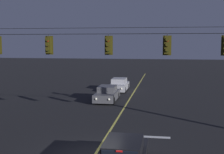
% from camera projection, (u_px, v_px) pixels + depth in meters
% --- Properties ---
extents(lane_centre_stripe, '(0.14, 60.00, 0.01)m').
position_uv_depth(lane_centre_stripe, '(122.00, 110.00, 24.49)').
color(lane_centre_stripe, '#D1C64C').
rests_on(lane_centre_stripe, ground).
extents(stop_bar_paint, '(3.40, 0.36, 0.01)m').
position_uv_depth(stop_bar_paint, '(140.00, 136.00, 17.70)').
color(stop_bar_paint, silver).
rests_on(stop_bar_paint, ground).
extents(signal_span_assembly, '(21.12, 0.32, 7.23)m').
position_uv_depth(signal_span_assembly, '(109.00, 69.00, 18.19)').
color(signal_span_assembly, '#423021').
rests_on(signal_span_assembly, ground).
extents(traffic_light_left_inner, '(0.48, 0.41, 1.22)m').
position_uv_depth(traffic_light_left_inner, '(48.00, 45.00, 18.63)').
color(traffic_light_left_inner, black).
extents(traffic_light_centre, '(0.48, 0.41, 1.22)m').
position_uv_depth(traffic_light_centre, '(108.00, 45.00, 18.03)').
color(traffic_light_centre, black).
extents(traffic_light_right_inner, '(0.48, 0.41, 1.22)m').
position_uv_depth(traffic_light_right_inner, '(167.00, 45.00, 17.48)').
color(traffic_light_right_inner, black).
extents(car_oncoming_lead, '(1.80, 4.42, 1.39)m').
position_uv_depth(car_oncoming_lead, '(107.00, 94.00, 28.44)').
color(car_oncoming_lead, '#4C4C51').
rests_on(car_oncoming_lead, ground).
extents(car_oncoming_trailing, '(1.80, 4.42, 1.39)m').
position_uv_depth(car_oncoming_trailing, '(119.00, 85.00, 34.55)').
color(car_oncoming_trailing, '#A5A5AD').
rests_on(car_oncoming_trailing, ground).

